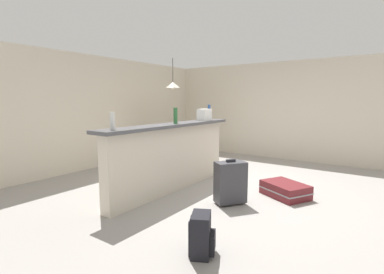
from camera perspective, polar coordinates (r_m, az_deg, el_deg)
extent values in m
cube|color=gray|center=(5.25, 5.63, -9.82)|extent=(13.00, 13.00, 0.05)
cube|color=beige|center=(7.04, -16.42, 4.84)|extent=(6.60, 0.10, 2.50)
cube|color=beige|center=(7.92, 14.85, 5.13)|extent=(0.10, 6.00, 2.50)
cube|color=beige|center=(4.84, -3.94, -4.33)|extent=(2.80, 0.20, 1.08)
cube|color=#4C4C51|center=(4.76, -4.00, 2.38)|extent=(2.96, 0.40, 0.05)
cylinder|color=silver|center=(3.87, -15.56, 3.10)|extent=(0.07, 0.07, 0.23)
cylinder|color=#2D6B38|center=(4.75, -3.31, 4.27)|extent=(0.07, 0.07, 0.26)
cylinder|color=#284C89|center=(5.84, 3.42, 5.00)|extent=(0.06, 0.06, 0.30)
cube|color=silver|center=(5.51, 2.48, 4.47)|extent=(0.26, 0.18, 0.22)
cube|color=#4C331E|center=(6.91, -3.98, 0.66)|extent=(1.10, 0.80, 0.04)
cylinder|color=#4C331E|center=(6.38, -4.37, -3.26)|extent=(0.06, 0.06, 0.70)
cylinder|color=#4C331E|center=(7.15, 0.65, -2.09)|extent=(0.06, 0.06, 0.70)
cylinder|color=#4C331E|center=(6.82, -8.78, -2.63)|extent=(0.06, 0.06, 0.70)
cylinder|color=#4C331E|center=(7.55, -3.61, -1.60)|extent=(0.06, 0.06, 0.70)
cube|color=#9E754C|center=(6.56, 0.58, -2.23)|extent=(0.46, 0.46, 0.04)
cube|color=#9E754C|center=(6.65, -0.52, 0.16)|extent=(0.40, 0.11, 0.48)
cylinder|color=#9E754C|center=(6.38, 0.58, -4.56)|extent=(0.04, 0.04, 0.41)
cylinder|color=#9E754C|center=(6.60, 2.55, -4.16)|extent=(0.04, 0.04, 0.41)
cylinder|color=#9E754C|center=(6.60, -1.39, -4.16)|extent=(0.04, 0.04, 0.41)
cylinder|color=#9E754C|center=(6.82, 0.57, -3.78)|extent=(0.04, 0.04, 0.41)
cylinder|color=black|center=(6.92, -3.84, 13.07)|extent=(0.01, 0.01, 0.57)
cone|color=white|center=(6.90, -3.82, 10.30)|extent=(0.34, 0.34, 0.14)
sphere|color=white|center=(6.89, -3.81, 9.64)|extent=(0.07, 0.07, 0.07)
cube|color=maroon|center=(4.84, 18.03, -9.96)|extent=(0.75, 0.83, 0.22)
cube|color=gray|center=(4.84, 18.03, -9.96)|extent=(0.76, 0.84, 0.02)
cube|color=#2D2D33|center=(5.13, 14.82, -8.86)|extent=(0.23, 0.21, 0.02)
cube|color=black|center=(2.97, 1.78, -18.82)|extent=(0.33, 0.29, 0.42)
cube|color=black|center=(2.99, 4.00, -20.18)|extent=(0.22, 0.15, 0.19)
cube|color=black|center=(2.93, -0.45, -19.67)|extent=(0.04, 0.04, 0.36)
cube|color=black|center=(3.05, -0.04, -18.49)|extent=(0.04, 0.04, 0.36)
cube|color=#38383D|center=(4.27, 7.65, -8.88)|extent=(0.50, 0.45, 0.60)
cylinder|color=black|center=(4.45, 9.83, -12.33)|extent=(0.07, 0.06, 0.06)
cylinder|color=black|center=(4.29, 5.24, -13.00)|extent=(0.07, 0.06, 0.06)
cube|color=#232328|center=(4.20, 7.72, -4.68)|extent=(0.14, 0.12, 0.04)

